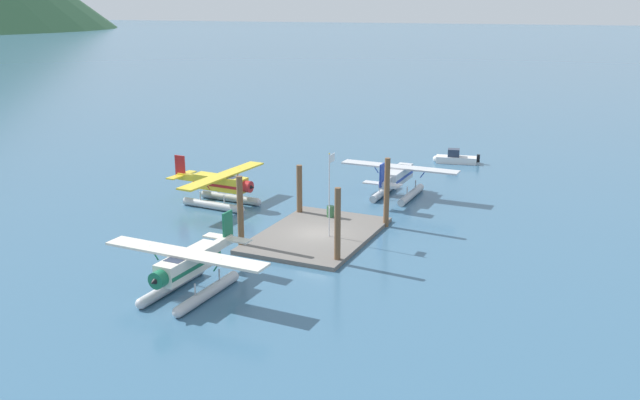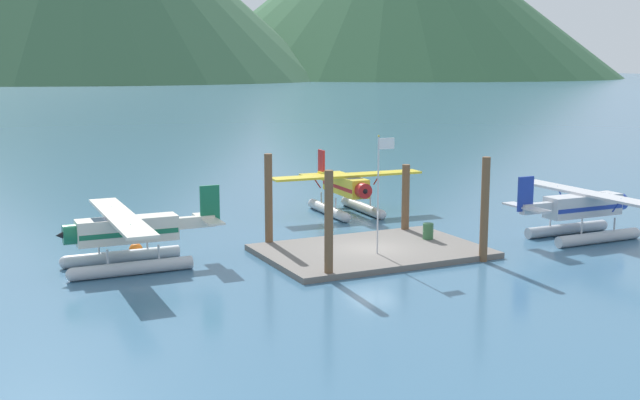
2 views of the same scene
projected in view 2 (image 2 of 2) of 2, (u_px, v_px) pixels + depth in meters
name	position (u px, v px, depth m)	size (l,w,h in m)	color
ground_plane	(372.00, 254.00, 41.39)	(1200.00, 1200.00, 0.00)	#38607F
dock_platform	(372.00, 251.00, 41.37)	(11.35, 7.59, 0.30)	#66605B
piling_near_left	(329.00, 225.00, 36.17)	(0.41, 0.41, 5.09)	brown
piling_near_right	(485.00, 210.00, 39.43)	(0.42, 0.42, 5.31)	brown
piling_far_left	(269.00, 201.00, 42.48)	(0.43, 0.43, 5.11)	brown
piling_far_right	(406.00, 200.00, 45.85)	(0.45, 0.45, 4.11)	brown
flagpole	(380.00, 180.00, 39.66)	(0.95, 0.10, 6.06)	silver
fuel_drum	(428.00, 231.00, 43.50)	(0.62, 0.62, 0.88)	#33663D
mooring_buoy	(136.00, 250.00, 40.80)	(0.71, 0.71, 0.71)	orange
seaplane_silver_stbd_aft	(583.00, 212.00, 44.72)	(7.98, 10.41, 3.84)	#B7BABF
seaplane_yellow_bow_right	(346.00, 190.00, 52.26)	(10.46, 7.98, 3.84)	#B7BABF
seaplane_cream_port_fwd	(127.00, 237.00, 38.17)	(7.98, 10.43, 3.84)	#B7BABF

